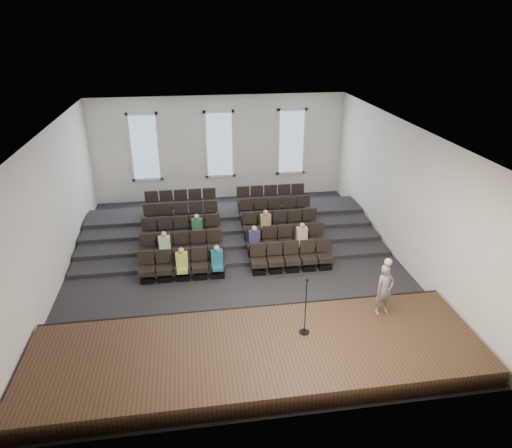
% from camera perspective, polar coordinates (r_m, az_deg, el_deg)
% --- Properties ---
extents(ground, '(14.00, 14.00, 0.00)m').
position_cam_1_polar(ground, '(16.68, -2.46, -5.26)').
color(ground, black).
rests_on(ground, ground).
extents(ceiling, '(12.00, 14.00, 0.02)m').
position_cam_1_polar(ceiling, '(14.84, -2.81, 11.76)').
color(ceiling, white).
rests_on(ceiling, ground).
extents(wall_back, '(12.00, 0.04, 5.00)m').
position_cam_1_polar(wall_back, '(22.23, -4.57, 9.41)').
color(wall_back, white).
rests_on(wall_back, ground).
extents(wall_front, '(12.00, 0.04, 5.00)m').
position_cam_1_polar(wall_front, '(9.49, 2.01, -13.10)').
color(wall_front, white).
rests_on(wall_front, ground).
extents(wall_left, '(0.04, 14.00, 5.00)m').
position_cam_1_polar(wall_left, '(16.19, -24.33, 1.32)').
color(wall_left, white).
rests_on(wall_left, ground).
extents(wall_right, '(0.04, 14.00, 5.00)m').
position_cam_1_polar(wall_right, '(17.22, 17.76, 3.71)').
color(wall_right, white).
rests_on(wall_right, ground).
extents(stage, '(11.80, 3.60, 0.50)m').
position_cam_1_polar(stage, '(12.38, 0.20, -15.96)').
color(stage, '#412D1C').
rests_on(stage, ground).
extents(stage_lip, '(11.80, 0.06, 0.52)m').
position_cam_1_polar(stage_lip, '(13.76, -0.94, -11.21)').
color(stage_lip, black).
rests_on(stage_lip, ground).
extents(risers, '(11.80, 4.80, 0.60)m').
position_cam_1_polar(risers, '(19.40, -3.49, -0.13)').
color(risers, black).
rests_on(risers, ground).
extents(seating_rows, '(6.80, 4.70, 1.67)m').
position_cam_1_polar(seating_rows, '(17.72, -3.04, -0.89)').
color(seating_rows, black).
rests_on(seating_rows, ground).
extents(windows, '(8.44, 0.10, 3.24)m').
position_cam_1_polar(windows, '(22.12, -4.58, 9.86)').
color(windows, white).
rests_on(windows, wall_back).
extents(audience, '(5.45, 2.64, 1.10)m').
position_cam_1_polar(audience, '(16.66, -3.62, -2.09)').
color(audience, '#B2BF4C').
rests_on(audience, seating_rows).
extents(speaker, '(0.63, 0.48, 1.53)m').
position_cam_1_polar(speaker, '(13.47, 15.77, -7.93)').
color(speaker, slate).
rests_on(speaker, stage).
extents(mic_stand, '(0.28, 0.28, 1.69)m').
position_cam_1_polar(mic_stand, '(12.44, 6.15, -11.49)').
color(mic_stand, black).
rests_on(mic_stand, stage).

